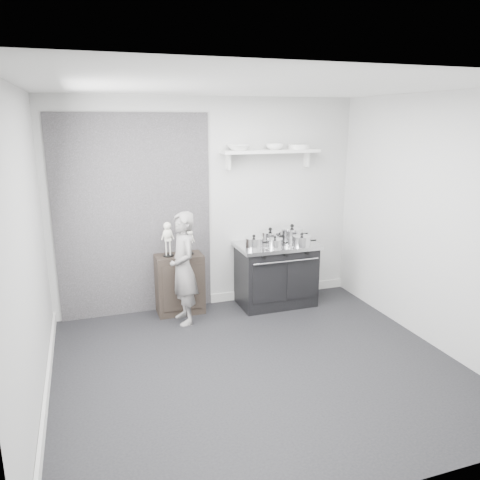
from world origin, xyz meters
TOP-DOWN VIEW (x-y plane):
  - ground at (0.00, 0.00)m, footprint 4.00×4.00m
  - room_shell at (-0.09, 0.15)m, footprint 4.02×3.62m
  - wall_shelf at (0.80, 1.68)m, footprint 1.30×0.26m
  - stove at (0.82, 1.48)m, footprint 1.04×0.65m
  - side_cabinet at (-0.45, 1.61)m, footprint 0.59×0.34m
  - child at (-0.46, 1.30)m, footprint 0.38×0.53m
  - pot_front_left at (0.47, 1.38)m, footprint 0.32×0.23m
  - pot_back_left at (0.78, 1.59)m, footprint 0.37×0.28m
  - pot_back_right at (1.08, 1.56)m, footprint 0.38×0.29m
  - pot_front_right at (1.08, 1.27)m, footprint 0.33×0.24m
  - pot_front_center at (0.73, 1.31)m, footprint 0.29×0.20m
  - skeleton_full at (-0.58, 1.61)m, footprint 0.14×0.09m
  - skeleton_torso at (-0.30, 1.61)m, footprint 0.10×0.06m
  - bowl_large at (0.36, 1.67)m, footprint 0.29×0.29m
  - bowl_small at (0.85, 1.67)m, footprint 0.23×0.23m
  - plate_stack at (1.20, 1.67)m, footprint 0.28×0.28m

SIDE VIEW (x-z plane):
  - ground at x=0.00m, z-range 0.00..0.00m
  - side_cabinet at x=-0.45m, z-range 0.00..0.77m
  - stove at x=0.82m, z-range 0.00..0.84m
  - child at x=-0.46m, z-range 0.00..1.38m
  - pot_front_center at x=0.73m, z-range 0.82..0.97m
  - pot_front_right at x=1.08m, z-range 0.82..0.99m
  - pot_front_left at x=0.47m, z-range 0.82..1.00m
  - pot_back_left at x=0.78m, z-range 0.81..1.01m
  - pot_back_right at x=1.08m, z-range 0.81..1.04m
  - skeleton_torso at x=-0.30m, z-range 0.77..1.13m
  - skeleton_full at x=-0.58m, z-range 0.77..1.27m
  - room_shell at x=-0.09m, z-range 0.28..2.99m
  - wall_shelf at x=0.80m, z-range 1.89..2.13m
  - plate_stack at x=1.20m, z-range 2.04..2.10m
  - bowl_large at x=0.36m, z-range 2.04..2.11m
  - bowl_small at x=0.85m, z-range 2.04..2.11m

